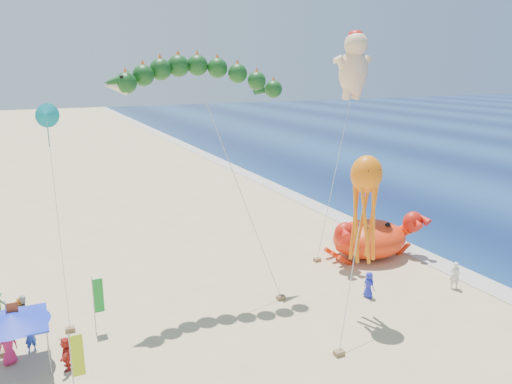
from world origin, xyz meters
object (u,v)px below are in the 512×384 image
cherub_kite (354,63)px  octopus_kite (365,201)px  dragon_kite (199,82)px  crab_inflatable (370,238)px  canopy_blue (11,319)px

cherub_kite → octopus_kite: bearing=-121.7°
dragon_kite → cherub_kite: size_ratio=0.86×
dragon_kite → crab_inflatable: bearing=2.0°
dragon_kite → cherub_kite: bearing=17.1°
cherub_kite → octopus_kite: size_ratio=1.78×
dragon_kite → octopus_kite: bearing=-43.0°
dragon_kite → octopus_kite: size_ratio=1.53×
dragon_kite → cherub_kite: cherub_kite is taller
cherub_kite → crab_inflatable: bearing=-97.8°
crab_inflatable → octopus_kite: 10.72m
octopus_kite → canopy_blue: size_ratio=2.72×
dragon_kite → octopus_kite: (7.06, -6.58, -6.22)m
canopy_blue → octopus_kite: bearing=-8.4°
dragon_kite → octopus_kite: 11.48m
cherub_kite → canopy_blue: (-24.52, -8.15, -11.62)m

